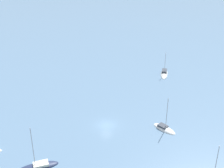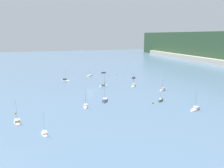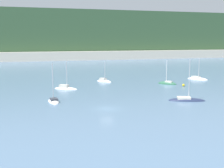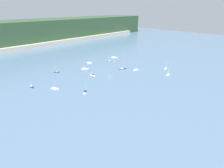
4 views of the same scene
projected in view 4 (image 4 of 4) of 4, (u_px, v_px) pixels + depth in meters
ground_plane at (109, 75)px, 135.62m from camera, size 600.00×600.00×0.00m
hillside_ridge at (20, 33)px, 238.87m from camera, size 459.56×63.35×32.02m
shore_town_strip at (32, 46)px, 221.92m from camera, size 390.63×6.00×5.48m
sailboat_0 at (136, 70)px, 147.01m from camera, size 6.03×2.90×8.03m
sailboat_1 at (168, 74)px, 136.87m from camera, size 7.08×3.29×7.98m
sailboat_2 at (123, 69)px, 149.33m from camera, size 8.14×5.09×9.60m
sailboat_3 at (93, 75)px, 135.78m from camera, size 2.42×5.93×8.62m
sailboat_4 at (89, 63)px, 165.24m from camera, size 4.60×5.73×6.74m
sailboat_5 at (57, 72)px, 141.11m from camera, size 4.70×4.58×5.98m
sailboat_6 at (55, 89)px, 113.29m from camera, size 4.91×5.97×7.14m
sailboat_7 at (85, 92)px, 108.89m from camera, size 7.05×6.17×7.93m
sailboat_8 at (166, 68)px, 150.36m from camera, size 5.50×2.36×7.05m
sailboat_9 at (32, 87)px, 115.04m from camera, size 2.25×4.79×5.56m
sailboat_10 at (114, 57)px, 183.30m from camera, size 5.66×7.30×8.00m
sailboat_11 at (109, 62)px, 169.23m from camera, size 5.01×5.25×7.91m
sailboat_12 at (85, 69)px, 149.42m from camera, size 6.50×5.41×8.13m
mooring_buoy_0 at (115, 62)px, 167.46m from camera, size 0.71×0.71×0.71m
mooring_buoy_1 at (41, 80)px, 126.20m from camera, size 0.65×0.65×0.65m
mooring_buoy_2 at (164, 78)px, 130.06m from camera, size 0.58×0.58×0.58m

